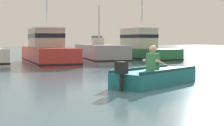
% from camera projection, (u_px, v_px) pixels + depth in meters
% --- Properties ---
extents(ground_plane, '(120.00, 120.00, 0.00)m').
position_uv_depth(ground_plane, '(136.00, 86.00, 9.80)').
color(ground_plane, slate).
extents(rowboat_with_person, '(3.64, 2.06, 1.19)m').
position_uv_depth(rowboat_with_person, '(157.00, 76.00, 10.08)').
color(rowboat_with_person, '#1E727A').
rests_on(rowboat_with_person, ground).
extents(moored_boat_red, '(3.16, 7.01, 4.59)m').
position_uv_depth(moored_boat_red, '(47.00, 50.00, 19.15)').
color(moored_boat_red, '#B72D28').
rests_on(moored_boat_red, ground).
extents(moored_boat_grey, '(3.64, 6.77, 3.54)m').
position_uv_depth(moored_boat_grey, '(100.00, 53.00, 21.47)').
color(moored_boat_grey, gray).
rests_on(moored_boat_grey, ground).
extents(moored_boat_green, '(2.27, 6.44, 4.40)m').
position_uv_depth(moored_boat_green, '(141.00, 48.00, 23.04)').
color(moored_boat_green, '#287042').
rests_on(moored_boat_green, ground).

